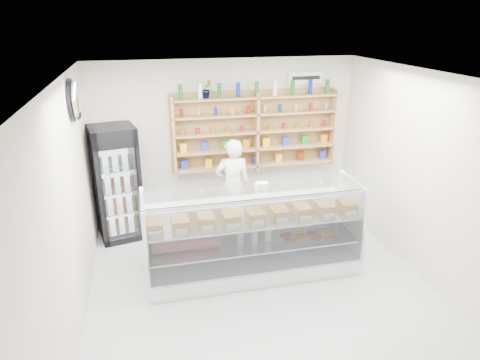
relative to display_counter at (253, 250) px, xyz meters
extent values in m
plane|color=#B8B8BD|center=(0.01, -0.59, -0.36)|extent=(5.00, 5.00, 0.00)
plane|color=white|center=(0.01, -0.59, 2.44)|extent=(5.00, 5.00, 0.00)
plane|color=silver|center=(0.01, 1.91, 1.04)|extent=(4.50, 0.00, 4.50)
plane|color=silver|center=(0.01, -3.09, 1.04)|extent=(4.50, 0.00, 4.50)
plane|color=silver|center=(-2.24, -0.59, 1.04)|extent=(0.00, 5.00, 5.00)
plane|color=silver|center=(2.26, -0.59, 1.04)|extent=(0.00, 5.00, 5.00)
cube|color=white|center=(0.00, -0.01, -0.23)|extent=(2.97, 0.84, 0.25)
cube|color=white|center=(0.00, 0.38, 0.20)|extent=(2.97, 0.05, 0.62)
cube|color=silver|center=(0.00, -0.01, 0.15)|extent=(2.85, 0.74, 0.02)
cube|color=silver|center=(0.00, -0.01, 0.52)|extent=(2.91, 0.77, 0.02)
cube|color=silver|center=(0.00, -0.42, 0.41)|extent=(2.91, 0.12, 1.04)
cube|color=silver|center=(0.00, -0.06, 0.93)|extent=(2.91, 0.59, 0.01)
imported|color=white|center=(0.01, 1.35, 0.44)|extent=(0.60, 0.41, 1.60)
cube|color=black|center=(-1.84, 1.55, 0.58)|extent=(0.79, 0.78, 1.87)
cube|color=#250436|center=(-1.90, 1.25, 1.37)|extent=(0.65, 0.16, 0.26)
cube|color=silver|center=(-1.91, 1.23, 0.49)|extent=(0.55, 0.13, 1.48)
cube|color=#A5794E|center=(-0.89, 1.75, 1.23)|extent=(0.04, 0.28, 1.33)
cube|color=#A5794E|center=(0.51, 1.75, 1.23)|extent=(0.04, 0.28, 1.33)
cube|color=#A5794E|center=(1.91, 1.75, 1.23)|extent=(0.04, 0.28, 1.33)
cube|color=#A5794E|center=(0.51, 1.75, 0.64)|extent=(2.80, 0.28, 0.03)
cube|color=#A5794E|center=(0.51, 1.75, 0.94)|extent=(2.80, 0.28, 0.03)
cube|color=#A5794E|center=(0.51, 1.75, 1.24)|extent=(2.80, 0.28, 0.03)
cube|color=#A5794E|center=(0.51, 1.75, 1.54)|extent=(2.80, 0.28, 0.03)
cube|color=#A5794E|center=(0.51, 1.75, 1.82)|extent=(2.80, 0.28, 0.03)
imported|color=#1E6626|center=(-0.32, 1.75, 1.99)|extent=(0.20, 0.19, 0.30)
ellipsoid|color=silver|center=(-2.16, 0.61, 2.09)|extent=(0.15, 0.50, 0.50)
cube|color=white|center=(1.41, 1.88, 2.09)|extent=(0.62, 0.03, 0.20)
camera|label=1|loc=(-1.39, -5.09, 3.09)|focal=32.00mm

